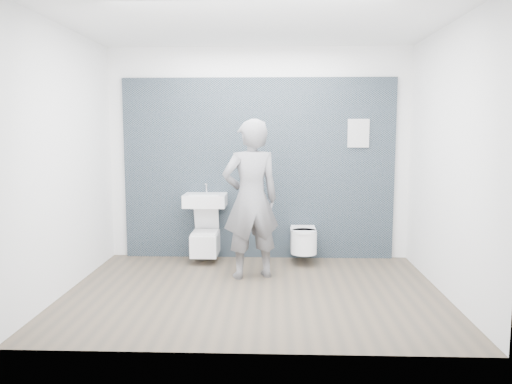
{
  "coord_description": "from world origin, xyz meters",
  "views": [
    {
      "loc": [
        0.21,
        -5.17,
        1.72
      ],
      "look_at": [
        0.0,
        0.6,
        1.0
      ],
      "focal_mm": 35.0,
      "sensor_mm": 36.0,
      "label": 1
    }
  ],
  "objects_px": {
    "washbasin": "(205,200)",
    "visitor": "(251,199)",
    "toilet_rounded": "(303,240)",
    "toilet_square": "(205,242)"
  },
  "relations": [
    {
      "from": "toilet_square",
      "to": "washbasin",
      "type": "bearing_deg",
      "value": 90.0
    },
    {
      "from": "washbasin",
      "to": "toilet_rounded",
      "type": "relative_size",
      "value": 0.97
    },
    {
      "from": "toilet_square",
      "to": "toilet_rounded",
      "type": "height_order",
      "value": "toilet_square"
    },
    {
      "from": "washbasin",
      "to": "visitor",
      "type": "xyz_separation_m",
      "value": [
        0.63,
        -0.71,
        0.11
      ]
    },
    {
      "from": "toilet_square",
      "to": "toilet_rounded",
      "type": "bearing_deg",
      "value": -1.73
    },
    {
      "from": "toilet_square",
      "to": "toilet_rounded",
      "type": "relative_size",
      "value": 1.16
    },
    {
      "from": "washbasin",
      "to": "toilet_rounded",
      "type": "xyz_separation_m",
      "value": [
        1.28,
        -0.08,
        -0.51
      ]
    },
    {
      "from": "toilet_square",
      "to": "visitor",
      "type": "xyz_separation_m",
      "value": [
        0.63,
        -0.67,
        0.66
      ]
    },
    {
      "from": "toilet_rounded",
      "to": "visitor",
      "type": "distance_m",
      "value": 1.1
    },
    {
      "from": "toilet_rounded",
      "to": "toilet_square",
      "type": "bearing_deg",
      "value": 178.27
    }
  ]
}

